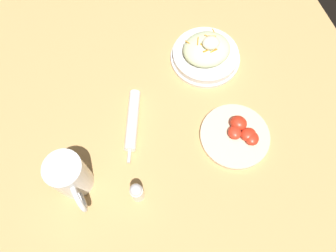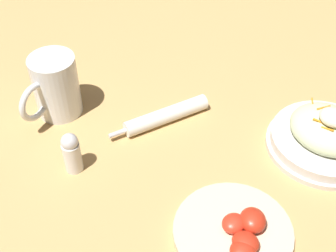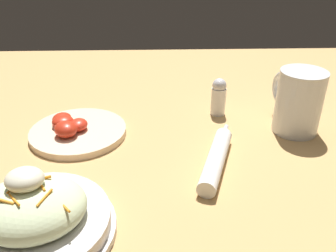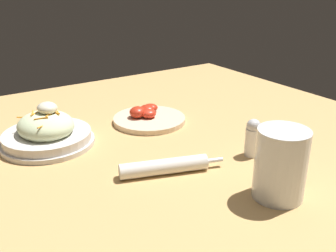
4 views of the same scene
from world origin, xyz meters
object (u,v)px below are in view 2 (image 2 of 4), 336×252
Objects in this scene: salad_plate at (326,136)px; beer_mug at (56,90)px; napkin_roll at (166,116)px; salt_shaker at (72,152)px; tomato_plate at (236,232)px.

salad_plate is 0.53m from beer_mug.
salt_shaker reaches higher than napkin_roll.
napkin_roll is 1.09× the size of tomato_plate.
napkin_roll is 2.48× the size of salt_shaker.
tomato_plate is at bearing 89.75° from salad_plate.
napkin_roll is at bearing 29.66° from salad_plate.
salt_shaker is (0.31, 0.36, 0.01)m from salad_plate.
napkin_roll is 0.29m from tomato_plate.
salad_plate reaches higher than salt_shaker.
beer_mug reaches higher than salad_plate.
salad_plate is at bearing -148.10° from beer_mug.
salad_plate is 1.12× the size of tomato_plate.
beer_mug is 0.17m from salt_shaker.
napkin_roll is (0.27, 0.15, -0.02)m from salad_plate.
beer_mug is at bearing 0.98° from tomato_plate.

